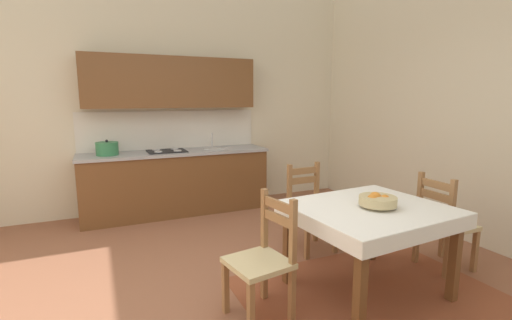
% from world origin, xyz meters
% --- Properties ---
extents(ground_plane, '(6.45, 6.16, 0.10)m').
position_xyz_m(ground_plane, '(0.00, 0.00, -0.05)').
color(ground_plane, '#935B42').
extents(wall_back, '(6.45, 0.12, 3.97)m').
position_xyz_m(wall_back, '(0.00, 2.84, 1.99)').
color(wall_back, beige).
rests_on(wall_back, ground_plane).
extents(wall_right, '(0.12, 6.16, 3.97)m').
position_xyz_m(wall_right, '(2.99, 0.00, 1.99)').
color(wall_right, beige).
rests_on(wall_right, ground_plane).
extents(area_rug, '(2.10, 1.60, 0.01)m').
position_xyz_m(area_rug, '(1.12, -0.46, 0.00)').
color(area_rug, brown).
rests_on(area_rug, ground_plane).
extents(kitchen_cabinetry, '(2.59, 0.63, 2.20)m').
position_xyz_m(kitchen_cabinetry, '(0.10, 2.51, 0.86)').
color(kitchen_cabinetry, brown).
rests_on(kitchen_cabinetry, ground_plane).
extents(dining_table, '(1.28, 1.15, 0.75)m').
position_xyz_m(dining_table, '(1.12, -0.36, 0.62)').
color(dining_table, brown).
rests_on(dining_table, ground_plane).
extents(dining_chair_kitchen_side, '(0.44, 0.44, 0.93)m').
position_xyz_m(dining_chair_kitchen_side, '(1.16, 0.61, 0.44)').
color(dining_chair_kitchen_side, '#D1BC89').
rests_on(dining_chair_kitchen_side, ground_plane).
extents(dining_chair_tv_side, '(0.48, 0.48, 0.93)m').
position_xyz_m(dining_chair_tv_side, '(0.17, -0.31, 0.44)').
color(dining_chair_tv_side, '#D1BC89').
rests_on(dining_chair_tv_side, ground_plane).
extents(dining_chair_window_side, '(0.43, 0.43, 0.93)m').
position_xyz_m(dining_chair_window_side, '(2.08, -0.31, 0.44)').
color(dining_chair_window_side, '#D1BC89').
rests_on(dining_chair_window_side, ground_plane).
extents(fruit_bowl, '(0.30, 0.30, 0.12)m').
position_xyz_m(fruit_bowl, '(1.15, -0.41, 0.81)').
color(fruit_bowl, tan).
rests_on(fruit_bowl, dining_table).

